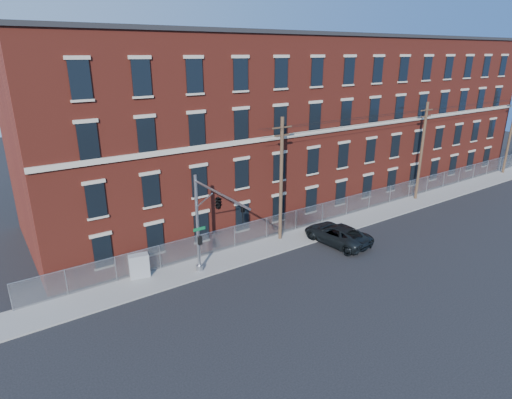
{
  "coord_description": "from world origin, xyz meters",
  "views": [
    {
      "loc": [
        -17.73,
        -19.72,
        14.7
      ],
      "look_at": [
        -1.51,
        4.0,
        4.68
      ],
      "focal_mm": 29.68,
      "sensor_mm": 36.0,
      "label": 1
    }
  ],
  "objects_px": {
    "pickup_truck": "(337,234)",
    "utility_cabinet": "(139,266)",
    "traffic_signal_mast": "(213,210)",
    "utility_pole_near": "(281,178)"
  },
  "relations": [
    {
      "from": "traffic_signal_mast",
      "to": "pickup_truck",
      "type": "xyz_separation_m",
      "value": [
        11.4,
        0.29,
        -4.59
      ]
    },
    {
      "from": "traffic_signal_mast",
      "to": "pickup_truck",
      "type": "height_order",
      "value": "traffic_signal_mast"
    },
    {
      "from": "traffic_signal_mast",
      "to": "pickup_truck",
      "type": "bearing_deg",
      "value": 1.46
    },
    {
      "from": "pickup_truck",
      "to": "utility_cabinet",
      "type": "bearing_deg",
      "value": -18.95
    },
    {
      "from": "utility_pole_near",
      "to": "pickup_truck",
      "type": "bearing_deg",
      "value": -42.65
    },
    {
      "from": "utility_pole_near",
      "to": "utility_cabinet",
      "type": "relative_size",
      "value": 6.06
    },
    {
      "from": "traffic_signal_mast",
      "to": "pickup_truck",
      "type": "distance_m",
      "value": 12.29
    },
    {
      "from": "pickup_truck",
      "to": "traffic_signal_mast",
      "type": "bearing_deg",
      "value": -4.42
    },
    {
      "from": "pickup_truck",
      "to": "utility_cabinet",
      "type": "distance_m",
      "value": 15.6
    },
    {
      "from": "traffic_signal_mast",
      "to": "utility_cabinet",
      "type": "relative_size",
      "value": 4.24
    }
  ]
}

